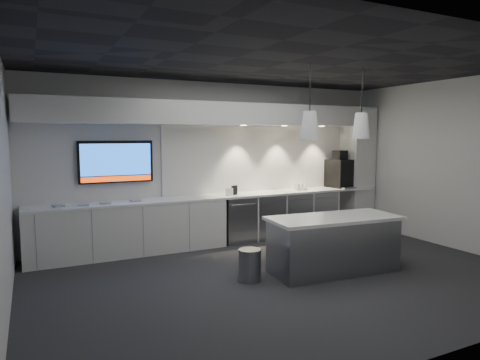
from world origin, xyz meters
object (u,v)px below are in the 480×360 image
wall_tv (116,162)px  coffee_machine (339,172)px  island (333,244)px  bin (250,265)px

wall_tv → coffee_machine: 4.64m
island → bin: island is taller
wall_tv → bin: wall_tv is taller
island → coffee_machine: size_ratio=2.54×
wall_tv → coffee_machine: wall_tv is taller
island → coffee_machine: bearing=53.9°
coffee_machine → bin: bearing=-153.2°
bin → coffee_machine: bearing=32.9°
wall_tv → coffee_machine: bearing=-3.1°
wall_tv → island: 3.85m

